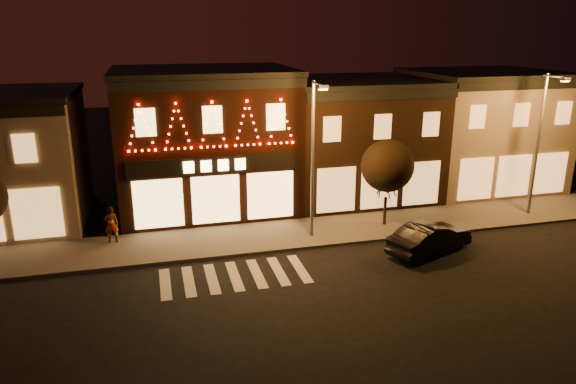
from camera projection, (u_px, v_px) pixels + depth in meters
name	position (u px, v px, depth m)	size (l,w,h in m)	color
ground	(252.00, 323.00, 19.80)	(120.00, 120.00, 0.00)	black
sidewalk_far	(260.00, 237.00, 27.65)	(44.00, 4.00, 0.15)	#47423D
building_pulp	(205.00, 139.00, 31.47)	(10.20, 8.34, 8.30)	black
building_right_a	(355.00, 138.00, 33.90)	(9.20, 8.28, 7.50)	black
building_right_b	(479.00, 129.00, 36.04)	(9.20, 8.28, 7.80)	#6E5F4E
streetlamp_mid	(314.00, 149.00, 26.12)	(0.51, 1.82, 7.96)	#59595E
streetlamp_right	(542.00, 134.00, 29.44)	(0.58, 1.84, 7.99)	#59595E
tree_right	(387.00, 166.00, 28.31)	(2.83, 2.83, 4.73)	black
dark_sedan	(430.00, 238.00, 25.72)	(1.61, 4.63, 1.52)	black
pedestrian	(111.00, 225.00, 26.54)	(0.69, 0.45, 1.89)	gray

